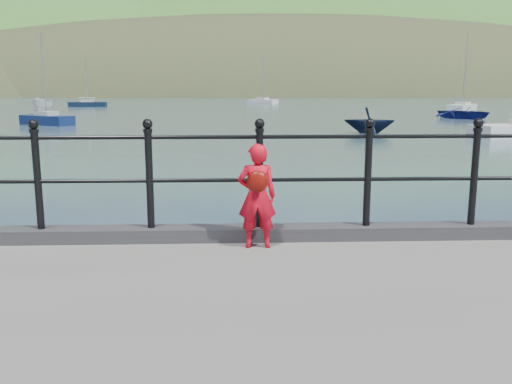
{
  "coord_description": "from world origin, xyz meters",
  "views": [
    {
      "loc": [
        0.32,
        -6.0,
        2.66
      ],
      "look_at": [
        0.56,
        -0.2,
        1.55
      ],
      "focal_mm": 38.0,
      "sensor_mm": 36.0,
      "label": 1
    }
  ],
  "objects_px": {
    "launch_navy": "(369,120)",
    "sailboat_left": "(88,104)",
    "child": "(257,195)",
    "sailboat_far": "(463,107)",
    "railing": "(205,167)",
    "launch_blue": "(465,113)",
    "sailboat_deep": "(262,101)",
    "sailboat_port": "(47,120)",
    "launch_white": "(42,106)"
  },
  "relations": [
    {
      "from": "launch_navy",
      "to": "sailboat_left",
      "type": "xyz_separation_m",
      "value": [
        -29.65,
        48.97,
        -0.44
      ]
    },
    {
      "from": "child",
      "to": "sailboat_far",
      "type": "relative_size",
      "value": 0.11
    },
    {
      "from": "child",
      "to": "sailboat_far",
      "type": "xyz_separation_m",
      "value": [
        28.58,
        62.04,
        -1.22
      ]
    },
    {
      "from": "child",
      "to": "sailboat_left",
      "type": "xyz_separation_m",
      "value": [
        -21.65,
        76.05,
        -1.22
      ]
    },
    {
      "from": "launch_navy",
      "to": "sailboat_left",
      "type": "bearing_deg",
      "value": 42.03
    },
    {
      "from": "child",
      "to": "railing",
      "type": "bearing_deg",
      "value": -28.56
    },
    {
      "from": "launch_blue",
      "to": "sailboat_far",
      "type": "height_order",
      "value": "sailboat_far"
    },
    {
      "from": "launch_blue",
      "to": "sailboat_deep",
      "type": "height_order",
      "value": "sailboat_deep"
    },
    {
      "from": "sailboat_port",
      "to": "launch_white",
      "type": "bearing_deg",
      "value": 144.46
    },
    {
      "from": "railing",
      "to": "sailboat_deep",
      "type": "height_order",
      "value": "sailboat_deep"
    },
    {
      "from": "launch_white",
      "to": "sailboat_far",
      "type": "relative_size",
      "value": 0.46
    },
    {
      "from": "child",
      "to": "launch_white",
      "type": "relative_size",
      "value": 0.25
    },
    {
      "from": "launch_navy",
      "to": "sailboat_deep",
      "type": "distance_m",
      "value": 67.58
    },
    {
      "from": "sailboat_deep",
      "to": "sailboat_left",
      "type": "bearing_deg",
      "value": -101.52
    },
    {
      "from": "sailboat_deep",
      "to": "launch_white",
      "type": "bearing_deg",
      "value": -76.49
    },
    {
      "from": "launch_white",
      "to": "sailboat_deep",
      "type": "xyz_separation_m",
      "value": [
        25.01,
        42.89,
        -0.53
      ]
    },
    {
      "from": "launch_blue",
      "to": "sailboat_far",
      "type": "xyz_separation_m",
      "value": [
        8.06,
        19.5,
        -0.18
      ]
    },
    {
      "from": "launch_navy",
      "to": "launch_blue",
      "type": "bearing_deg",
      "value": -28.14
    },
    {
      "from": "sailboat_far",
      "to": "sailboat_port",
      "type": "bearing_deg",
      "value": 159.4
    },
    {
      "from": "launch_navy",
      "to": "sailboat_port",
      "type": "xyz_separation_m",
      "value": [
        -22.02,
        8.26,
        -0.43
      ]
    },
    {
      "from": "sailboat_port",
      "to": "sailboat_left",
      "type": "bearing_deg",
      "value": 135.36
    },
    {
      "from": "railing",
      "to": "sailboat_deep",
      "type": "distance_m",
      "value": 94.49
    },
    {
      "from": "railing",
      "to": "child",
      "type": "height_order",
      "value": "railing"
    },
    {
      "from": "railing",
      "to": "launch_blue",
      "type": "height_order",
      "value": "railing"
    },
    {
      "from": "sailboat_far",
      "to": "sailboat_left",
      "type": "xyz_separation_m",
      "value": [
        -50.23,
        14.01,
        -0.0
      ]
    },
    {
      "from": "launch_navy",
      "to": "sailboat_deep",
      "type": "relative_size",
      "value": 0.32
    },
    {
      "from": "sailboat_deep",
      "to": "sailboat_left",
      "type": "height_order",
      "value": "sailboat_deep"
    },
    {
      "from": "sailboat_far",
      "to": "launch_navy",
      "type": "bearing_deg",
      "value": -173.16
    },
    {
      "from": "sailboat_port",
      "to": "child",
      "type": "bearing_deg",
      "value": -33.62
    },
    {
      "from": "child",
      "to": "sailboat_port",
      "type": "xyz_separation_m",
      "value": [
        -14.02,
        35.34,
        -1.22
      ]
    },
    {
      "from": "sailboat_far",
      "to": "sailboat_port",
      "type": "xyz_separation_m",
      "value": [
        -42.6,
        -26.7,
        -0.0
      ]
    },
    {
      "from": "launch_white",
      "to": "sailboat_far",
      "type": "xyz_separation_m",
      "value": [
        48.47,
        10.33,
        -0.53
      ]
    },
    {
      "from": "child",
      "to": "sailboat_left",
      "type": "height_order",
      "value": "sailboat_left"
    },
    {
      "from": "launch_blue",
      "to": "sailboat_deep",
      "type": "distance_m",
      "value": 54.29
    },
    {
      "from": "railing",
      "to": "launch_navy",
      "type": "height_order",
      "value": "railing"
    },
    {
      "from": "launch_navy",
      "to": "launch_white",
      "type": "bearing_deg",
      "value": 59.39
    },
    {
      "from": "launch_white",
      "to": "sailboat_port",
      "type": "relative_size",
      "value": 0.66
    },
    {
      "from": "launch_navy",
      "to": "sailboat_port",
      "type": "bearing_deg",
      "value": 80.28
    },
    {
      "from": "sailboat_deep",
      "to": "sailboat_left",
      "type": "xyz_separation_m",
      "value": [
        -26.77,
        -18.55,
        -0.0
      ]
    },
    {
      "from": "sailboat_far",
      "to": "sailboat_left",
      "type": "relative_size",
      "value": 1.27
    },
    {
      "from": "launch_white",
      "to": "sailboat_left",
      "type": "height_order",
      "value": "sailboat_left"
    },
    {
      "from": "child",
      "to": "sailboat_left",
      "type": "relative_size",
      "value": 0.14
    },
    {
      "from": "railing",
      "to": "sailboat_far",
      "type": "xyz_separation_m",
      "value": [
        29.13,
        61.74,
        -1.48
      ]
    },
    {
      "from": "sailboat_left",
      "to": "launch_navy",
      "type": "bearing_deg",
      "value": -60.91
    },
    {
      "from": "sailboat_port",
      "to": "sailboat_deep",
      "type": "distance_m",
      "value": 62.28
    },
    {
      "from": "launch_navy",
      "to": "sailboat_deep",
      "type": "bearing_deg",
      "value": 13.28
    },
    {
      "from": "sailboat_port",
      "to": "sailboat_deep",
      "type": "height_order",
      "value": "sailboat_deep"
    },
    {
      "from": "railing",
      "to": "launch_blue",
      "type": "distance_m",
      "value": 47.23
    },
    {
      "from": "railing",
      "to": "sailboat_left",
      "type": "height_order",
      "value": "sailboat_left"
    },
    {
      "from": "child",
      "to": "launch_white",
      "type": "bearing_deg",
      "value": -69.11
    }
  ]
}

